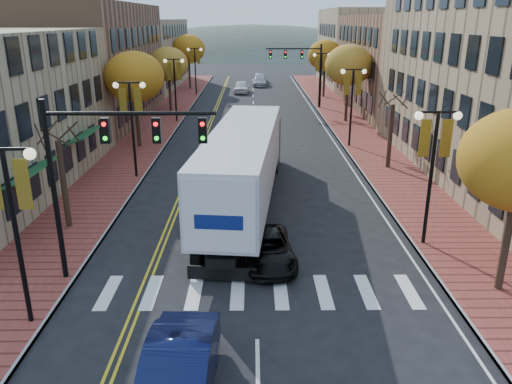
{
  "coord_description": "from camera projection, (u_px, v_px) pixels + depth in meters",
  "views": [
    {
      "loc": [
        -0.14,
        -14.27,
        9.62
      ],
      "look_at": [
        0.02,
        7.0,
        2.2
      ],
      "focal_mm": 35.0,
      "sensor_mm": 36.0,
      "label": 1
    }
  ],
  "objects": [
    {
      "name": "car_far_silver",
      "position": [
        260.0,
        81.0,
        74.74
      ],
      "size": [
        2.43,
        5.12,
        1.44
      ],
      "primitive_type": "imported",
      "rotation": [
        0.0,
        0.0,
        -0.09
      ],
      "color": "#A1A1A8",
      "rests_on": "ground"
    },
    {
      "name": "tree_left_b",
      "position": [
        134.0,
        77.0,
        37.45
      ],
      "size": [
        4.48,
        4.48,
        7.21
      ],
      "color": "#382619",
      "rests_on": "sidewalk_left"
    },
    {
      "name": "car_far_oncoming",
      "position": [
        260.0,
        78.0,
        79.42
      ],
      "size": [
        1.76,
        4.16,
        1.34
      ],
      "primitive_type": "imported",
      "rotation": [
        0.0,
        0.0,
        3.06
      ],
      "color": "#ACABB3",
      "rests_on": "ground"
    },
    {
      "name": "traffic_mast_near",
      "position": [
        103.0,
        157.0,
        17.81
      ],
      "size": [
        6.1,
        0.35,
        7.0
      ],
      "color": "black",
      "rests_on": "ground"
    },
    {
      "name": "lamp_left_a",
      "position": [
        11.0,
        203.0,
        15.18
      ],
      "size": [
        1.96,
        0.36,
        6.05
      ],
      "color": "black",
      "rests_on": "ground"
    },
    {
      "name": "tree_left_d",
      "position": [
        189.0,
        49.0,
        69.5
      ],
      "size": [
        4.61,
        4.61,
        7.42
      ],
      "color": "#382619",
      "rests_on": "sidewalk_left"
    },
    {
      "name": "lamp_right_b",
      "position": [
        352.0,
        92.0,
        37.95
      ],
      "size": [
        1.96,
        0.36,
        6.05
      ],
      "color": "black",
      "rests_on": "ground"
    },
    {
      "name": "building_right_far",
      "position": [
        375.0,
        47.0,
        75.4
      ],
      "size": [
        15.0,
        20.0,
        11.0
      ],
      "primitive_type": "cube",
      "color": "#9E8966",
      "rests_on": "ground"
    },
    {
      "name": "tree_right_c",
      "position": [
        349.0,
        65.0,
        47.02
      ],
      "size": [
        4.48,
        4.48,
        7.21
      ],
      "color": "#382619",
      "rests_on": "sidewalk_right"
    },
    {
      "name": "sidewalk_right",
      "position": [
        348.0,
        125.0,
        47.37
      ],
      "size": [
        4.0,
        85.0,
        0.15
      ],
      "primitive_type": "cube",
      "color": "brown",
      "rests_on": "ground"
    },
    {
      "name": "lamp_right_a",
      "position": [
        434.0,
        152.0,
        20.95
      ],
      "size": [
        1.96,
        0.36,
        6.05
      ],
      "color": "black",
      "rests_on": "ground"
    },
    {
      "name": "building_left_far",
      "position": [
        136.0,
        54.0,
        72.55
      ],
      "size": [
        12.0,
        26.0,
        9.5
      ],
      "primitive_type": "cube",
      "color": "#9E8966",
      "rests_on": "ground"
    },
    {
      "name": "building_right_mid",
      "position": [
        421.0,
        63.0,
        54.79
      ],
      "size": [
        15.0,
        24.0,
        10.0
      ],
      "primitive_type": "cube",
      "color": "brown",
      "rests_on": "ground"
    },
    {
      "name": "lamp_left_d",
      "position": [
        195.0,
        62.0,
        64.27
      ],
      "size": [
        1.96,
        0.36,
        6.05
      ],
      "color": "black",
      "rests_on": "ground"
    },
    {
      "name": "car_far_white",
      "position": [
        241.0,
        87.0,
        67.76
      ],
      "size": [
        2.05,
        4.76,
        1.6
      ],
      "primitive_type": "imported",
      "rotation": [
        0.0,
        0.0,
        -0.04
      ],
      "color": "white",
      "rests_on": "ground"
    },
    {
      "name": "tree_right_b",
      "position": [
        390.0,
        136.0,
        32.97
      ],
      "size": [
        0.28,
        0.28,
        4.2
      ],
      "color": "#382619",
      "rests_on": "sidewalk_right"
    },
    {
      "name": "tree_left_a",
      "position": [
        64.0,
        184.0,
        23.39
      ],
      "size": [
        0.28,
        0.28,
        4.2
      ],
      "color": "#382619",
      "rests_on": "sidewalk_left"
    },
    {
      "name": "traffic_mast_far",
      "position": [
        303.0,
        64.0,
        54.72
      ],
      "size": [
        6.1,
        0.34,
        7.0
      ],
      "color": "black",
      "rests_on": "ground"
    },
    {
      "name": "tree_right_d",
      "position": [
        325.0,
        55.0,
        62.18
      ],
      "size": [
        4.35,
        4.35,
        7.0
      ],
      "color": "#382619",
      "rests_on": "sidewalk_right"
    },
    {
      "name": "lamp_left_b",
      "position": [
        131.0,
        111.0,
        30.28
      ],
      "size": [
        1.96,
        0.36,
        6.05
      ],
      "color": "black",
      "rests_on": "ground"
    },
    {
      "name": "ground",
      "position": [
        257.0,
        323.0,
        16.65
      ],
      "size": [
        200.0,
        200.0,
        0.0
      ],
      "primitive_type": "plane",
      "color": "black",
      "rests_on": "ground"
    },
    {
      "name": "lamp_left_c",
      "position": [
        175.0,
        78.0,
        47.28
      ],
      "size": [
        1.96,
        0.36,
        6.05
      ],
      "color": "black",
      "rests_on": "ground"
    },
    {
      "name": "lamp_right_c",
      "position": [
        321.0,
        69.0,
        54.94
      ],
      "size": [
        1.96,
        0.36,
        6.05
      ],
      "color": "black",
      "rests_on": "ground"
    },
    {
      "name": "tree_left_c",
      "position": [
        168.0,
        64.0,
        52.68
      ],
      "size": [
        4.16,
        4.16,
        6.69
      ],
      "color": "#382619",
      "rests_on": "sidewalk_left"
    },
    {
      "name": "navy_sedan",
      "position": [
        177.0,
        376.0,
        12.95
      ],
      "size": [
        1.95,
        5.12,
        1.67
      ],
      "primitive_type": "imported",
      "rotation": [
        0.0,
        0.0,
        -0.04
      ],
      "color": "#0D1235",
      "rests_on": "ground"
    },
    {
      "name": "semi_truck",
      "position": [
        246.0,
        159.0,
        26.2
      ],
      "size": [
        4.65,
        18.07,
        4.47
      ],
      "rotation": [
        0.0,
        0.0,
        -0.1
      ],
      "color": "black",
      "rests_on": "ground"
    },
    {
      "name": "building_left_mid",
      "position": [
        80.0,
        63.0,
        48.7
      ],
      "size": [
        12.0,
        24.0,
        11.0
      ],
      "primitive_type": "cube",
      "color": "brown",
      "rests_on": "ground"
    },
    {
      "name": "black_suv",
      "position": [
        268.0,
        249.0,
        20.6
      ],
      "size": [
        2.4,
        4.56,
        1.22
      ],
      "primitive_type": "imported",
      "rotation": [
        0.0,
        0.0,
        0.08
      ],
      "color": "black",
      "rests_on": "ground"
    },
    {
      "name": "sidewalk_left",
      "position": [
        159.0,
        125.0,
        47.24
      ],
      "size": [
        4.0,
        85.0,
        0.15
      ],
      "primitive_type": "cube",
      "color": "brown",
      "rests_on": "ground"
    }
  ]
}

